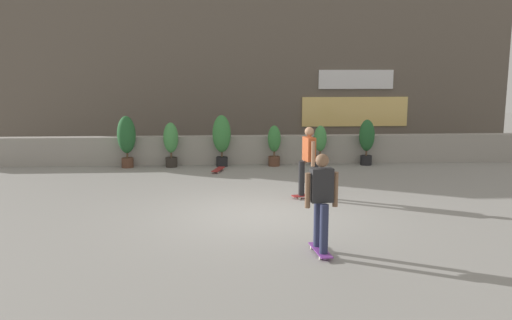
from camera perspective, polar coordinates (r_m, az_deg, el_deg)
The scene contains 12 objects.
ground_plane at distance 11.51m, azimuth 0.44°, elevation -5.70°, with size 48.00×48.00×0.00m, color gray.
planter_wall at distance 17.28m, azimuth -0.88°, elevation 1.09°, with size 18.00×0.40×0.90m, color gray.
building_backdrop at distance 21.07m, azimuth -1.37°, elevation 10.31°, with size 20.00×2.08×6.50m.
potted_plant_0 at distance 17.02m, azimuth -13.50°, elevation 2.33°, with size 0.56×0.56×1.59m.
potted_plant_1 at distance 16.85m, azimuth -8.97°, elevation 1.91°, with size 0.46×0.46×1.38m.
potted_plant_2 at distance 16.75m, azimuth -3.65°, elevation 2.50°, with size 0.56×0.56×1.60m.
potted_plant_3 at distance 16.86m, azimuth 1.93°, elevation 1.72°, with size 0.40×0.40×1.27m.
potted_plant_4 at distance 17.05m, azimuth 6.79°, elevation 1.72°, with size 0.40×0.40×1.26m.
potted_plant_5 at distance 17.35m, azimuth 11.61°, elevation 2.19°, with size 0.48×0.48×1.44m.
skater_mid_plaza at distance 8.95m, azimuth 6.92°, elevation -4.12°, with size 0.56×0.82×1.70m.
skater_by_wall_right at distance 12.75m, azimuth 5.60°, elevation 0.12°, with size 0.82×0.54×1.70m.
skateboard_near_camera at distance 16.08m, azimuth -4.00°, elevation -1.00°, with size 0.42×0.82×0.08m.
Camera 1 is at (-0.74, -11.06, 3.10)m, focal length 37.92 mm.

